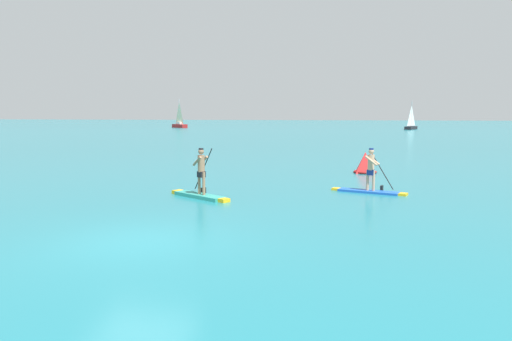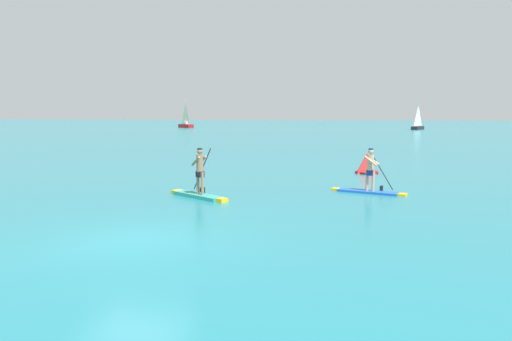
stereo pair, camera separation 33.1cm
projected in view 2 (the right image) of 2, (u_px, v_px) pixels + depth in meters
ground at (135, 240)px, 12.15m from camera, size 440.00×440.00×0.00m
paddleboarder_mid_center at (199, 187)px, 18.30m from camera, size 2.72×1.95×1.87m
paddleboarder_far_right at (370, 182)px, 19.35m from camera, size 2.97×1.32×1.83m
race_marker_buoy at (367, 164)px, 25.74m from camera, size 1.41×1.41×1.11m
sailboat_left_horizon at (186, 124)px, 108.10m from camera, size 4.68×4.62×6.36m
sailboat_right_horizon at (418, 126)px, 95.97m from camera, size 2.99×5.26×5.64m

